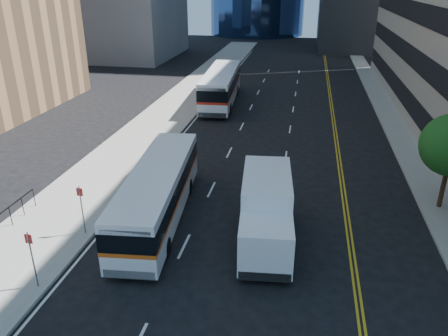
{
  "coord_description": "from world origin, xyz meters",
  "views": [
    {
      "loc": [
        1.48,
        -14.41,
        11.43
      ],
      "look_at": [
        -2.17,
        4.94,
        2.8
      ],
      "focal_mm": 35.0,
      "sensor_mm": 36.0,
      "label": 1
    }
  ],
  "objects": [
    {
      "name": "ground",
      "position": [
        0.0,
        0.0,
        0.0
      ],
      "size": [
        160.0,
        160.0,
        0.0
      ],
      "primitive_type": "plane",
      "color": "black",
      "rests_on": "ground"
    },
    {
      "name": "sidewalk_west",
      "position": [
        -10.5,
        25.0,
        0.07
      ],
      "size": [
        5.0,
        90.0,
        0.15
      ],
      "primitive_type": "cube",
      "color": "gray",
      "rests_on": "ground"
    },
    {
      "name": "sidewalk_east",
      "position": [
        9.0,
        25.0,
        0.07
      ],
      "size": [
        2.0,
        90.0,
        0.15
      ],
      "primitive_type": "cube",
      "color": "gray",
      "rests_on": "ground"
    },
    {
      "name": "bus_front",
      "position": [
        -5.42,
        4.25,
        1.52
      ],
      "size": [
        3.37,
        10.96,
        2.78
      ],
      "rotation": [
        0.0,
        0.0,
        0.1
      ],
      "color": "white",
      "rests_on": "ground"
    },
    {
      "name": "bus_rear",
      "position": [
        -6.6,
        26.93,
        1.73
      ],
      "size": [
        3.47,
        12.42,
        3.17
      ],
      "rotation": [
        0.0,
        0.0,
        0.06
      ],
      "color": "white",
      "rests_on": "ground"
    },
    {
      "name": "box_truck",
      "position": [
        0.14,
        3.08,
        1.63
      ],
      "size": [
        2.8,
        6.63,
        3.09
      ],
      "rotation": [
        0.0,
        0.0,
        0.09
      ],
      "color": "white",
      "rests_on": "ground"
    }
  ]
}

